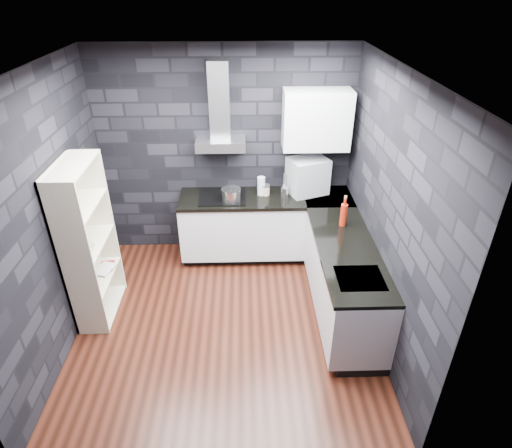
{
  "coord_description": "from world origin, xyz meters",
  "views": [
    {
      "loc": [
        0.23,
        -3.55,
        3.38
      ],
      "look_at": [
        0.35,
        0.45,
        1.0
      ],
      "focal_mm": 30.0,
      "sensor_mm": 36.0,
      "label": 1
    }
  ],
  "objects_px": {
    "red_bottle": "(344,215)",
    "glass_vase": "(261,186)",
    "storage_jar": "(266,190)",
    "utensil_crock": "(284,192)",
    "bookshelf": "(89,244)",
    "fruit_bowl": "(84,249)",
    "pot": "(231,195)",
    "appliance_garage": "(308,176)"
  },
  "relations": [
    {
      "from": "utensil_crock",
      "to": "bookshelf",
      "type": "height_order",
      "value": "bookshelf"
    },
    {
      "from": "pot",
      "to": "utensil_crock",
      "type": "height_order",
      "value": "pot"
    },
    {
      "from": "bookshelf",
      "to": "fruit_bowl",
      "type": "distance_m",
      "value": 0.15
    },
    {
      "from": "storage_jar",
      "to": "appliance_garage",
      "type": "bearing_deg",
      "value": 6.54
    },
    {
      "from": "glass_vase",
      "to": "fruit_bowl",
      "type": "height_order",
      "value": "glass_vase"
    },
    {
      "from": "bookshelf",
      "to": "glass_vase",
      "type": "bearing_deg",
      "value": 26.89
    },
    {
      "from": "bookshelf",
      "to": "fruit_bowl",
      "type": "xyz_separation_m",
      "value": [
        0.0,
        -0.14,
        0.04
      ]
    },
    {
      "from": "storage_jar",
      "to": "utensil_crock",
      "type": "relative_size",
      "value": 1.0
    },
    {
      "from": "glass_vase",
      "to": "red_bottle",
      "type": "bearing_deg",
      "value": -41.7
    },
    {
      "from": "glass_vase",
      "to": "red_bottle",
      "type": "xyz_separation_m",
      "value": [
        0.89,
        -0.79,
        0.01
      ]
    },
    {
      "from": "pot",
      "to": "appliance_garage",
      "type": "height_order",
      "value": "appliance_garage"
    },
    {
      "from": "utensil_crock",
      "to": "red_bottle",
      "type": "bearing_deg",
      "value": -50.88
    },
    {
      "from": "appliance_garage",
      "to": "fruit_bowl",
      "type": "height_order",
      "value": "appliance_garage"
    },
    {
      "from": "red_bottle",
      "to": "utensil_crock",
      "type": "bearing_deg",
      "value": 129.12
    },
    {
      "from": "utensil_crock",
      "to": "appliance_garage",
      "type": "distance_m",
      "value": 0.36
    },
    {
      "from": "utensil_crock",
      "to": "bookshelf",
      "type": "bearing_deg",
      "value": -154.25
    },
    {
      "from": "glass_vase",
      "to": "utensil_crock",
      "type": "relative_size",
      "value": 1.97
    },
    {
      "from": "red_bottle",
      "to": "fruit_bowl",
      "type": "xyz_separation_m",
      "value": [
        -2.75,
        -0.45,
        -0.09
      ]
    },
    {
      "from": "pot",
      "to": "utensil_crock",
      "type": "xyz_separation_m",
      "value": [
        0.67,
        0.1,
        -0.02
      ]
    },
    {
      "from": "glass_vase",
      "to": "appliance_garage",
      "type": "distance_m",
      "value": 0.6
    },
    {
      "from": "pot",
      "to": "glass_vase",
      "type": "xyz_separation_m",
      "value": [
        0.38,
        0.16,
        0.04
      ]
    },
    {
      "from": "appliance_garage",
      "to": "red_bottle",
      "type": "height_order",
      "value": "appliance_garage"
    },
    {
      "from": "appliance_garage",
      "to": "fruit_bowl",
      "type": "relative_size",
      "value": 2.18
    },
    {
      "from": "pot",
      "to": "storage_jar",
      "type": "height_order",
      "value": "pot"
    },
    {
      "from": "appliance_garage",
      "to": "red_bottle",
      "type": "relative_size",
      "value": 1.79
    },
    {
      "from": "utensil_crock",
      "to": "fruit_bowl",
      "type": "xyz_separation_m",
      "value": [
        -2.16,
        -1.19,
        -0.02
      ]
    },
    {
      "from": "utensil_crock",
      "to": "storage_jar",
      "type": "bearing_deg",
      "value": 167.18
    },
    {
      "from": "bookshelf",
      "to": "pot",
      "type": "bearing_deg",
      "value": 28.57
    },
    {
      "from": "glass_vase",
      "to": "utensil_crock",
      "type": "distance_m",
      "value": 0.31
    },
    {
      "from": "red_bottle",
      "to": "glass_vase",
      "type": "bearing_deg",
      "value": 138.3
    },
    {
      "from": "utensil_crock",
      "to": "red_bottle",
      "type": "height_order",
      "value": "red_bottle"
    },
    {
      "from": "storage_jar",
      "to": "appliance_garage",
      "type": "relative_size",
      "value": 0.26
    },
    {
      "from": "fruit_bowl",
      "to": "utensil_crock",
      "type": "bearing_deg",
      "value": 28.79
    },
    {
      "from": "bookshelf",
      "to": "fruit_bowl",
      "type": "height_order",
      "value": "bookshelf"
    },
    {
      "from": "bookshelf",
      "to": "utensil_crock",
      "type": "bearing_deg",
      "value": 22.07
    },
    {
      "from": "bookshelf",
      "to": "fruit_bowl",
      "type": "bearing_deg",
      "value": -93.69
    },
    {
      "from": "pot",
      "to": "glass_vase",
      "type": "bearing_deg",
      "value": 23.4
    },
    {
      "from": "pot",
      "to": "bookshelf",
      "type": "xyz_separation_m",
      "value": [
        -1.48,
        -0.94,
        -0.08
      ]
    },
    {
      "from": "utensil_crock",
      "to": "fruit_bowl",
      "type": "distance_m",
      "value": 2.46
    },
    {
      "from": "appliance_garage",
      "to": "bookshelf",
      "type": "distance_m",
      "value": 2.72
    },
    {
      "from": "glass_vase",
      "to": "storage_jar",
      "type": "height_order",
      "value": "glass_vase"
    },
    {
      "from": "glass_vase",
      "to": "bookshelf",
      "type": "xyz_separation_m",
      "value": [
        -1.86,
        -1.1,
        -0.12
      ]
    }
  ]
}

